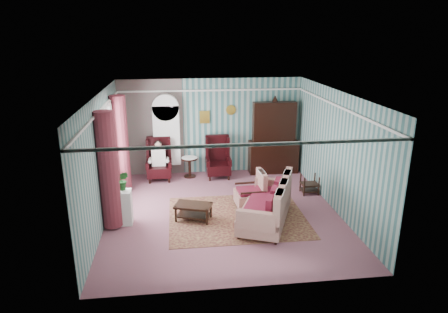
{
  "coord_description": "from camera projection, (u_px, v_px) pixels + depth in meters",
  "views": [
    {
      "loc": [
        -1.06,
        -8.81,
        4.23
      ],
      "look_at": [
        0.1,
        0.6,
        1.24
      ],
      "focal_mm": 32.0,
      "sensor_mm": 36.0,
      "label": 1
    }
  ],
  "objects": [
    {
      "name": "sofa",
      "position": [
        266.0,
        200.0,
        9.07
      ],
      "size": [
        1.71,
        2.33,
        1.11
      ],
      "primitive_type": "cube",
      "rotation": [
        0.0,
        0.0,
        1.17
      ],
      "color": "#B6A78D",
      "rests_on": "floor"
    },
    {
      "name": "rug",
      "position": [
        237.0,
        217.0,
        9.48
      ],
      "size": [
        3.2,
        2.6,
        0.01
      ],
      "primitive_type": "cube",
      "color": "#531B1F",
      "rests_on": "floor"
    },
    {
      "name": "plant_stand",
      "position": [
        120.0,
        208.0,
        9.05
      ],
      "size": [
        0.55,
        0.35,
        0.8
      ],
      "primitive_type": "cube",
      "color": "silver",
      "rests_on": "floor"
    },
    {
      "name": "seated_woman",
      "position": [
        159.0,
        161.0,
        11.69
      ],
      "size": [
        0.44,
        0.4,
        1.18
      ],
      "primitive_type": null,
      "color": "white",
      "rests_on": "floor"
    },
    {
      "name": "floral_armchair",
      "position": [
        250.0,
        188.0,
        9.85
      ],
      "size": [
        0.89,
        0.82,
        1.03
      ],
      "primitive_type": "cube",
      "rotation": [
        0.0,
        0.0,
        1.63
      ],
      "color": "#B4A48B",
      "rests_on": "floor"
    },
    {
      "name": "coffee_table",
      "position": [
        193.0,
        212.0,
        9.29
      ],
      "size": [
        0.95,
        0.72,
        0.39
      ],
      "primitive_type": "cube",
      "rotation": [
        0.0,
        0.0,
        -0.32
      ],
      "color": "black",
      "rests_on": "floor"
    },
    {
      "name": "nest_table",
      "position": [
        310.0,
        184.0,
        10.79
      ],
      "size": [
        0.45,
        0.38,
        0.54
      ],
      "primitive_type": "cube",
      "color": "black",
      "rests_on": "floor"
    },
    {
      "name": "potted_plant_a",
      "position": [
        114.0,
        185.0,
        8.78
      ],
      "size": [
        0.38,
        0.35,
        0.37
      ],
      "primitive_type": "imported",
      "rotation": [
        0.0,
        0.0,
        -0.19
      ],
      "color": "#29571B",
      "rests_on": "plant_stand"
    },
    {
      "name": "floor",
      "position": [
        223.0,
        212.0,
        9.73
      ],
      "size": [
        6.0,
        6.0,
        0.0
      ],
      "primitive_type": "plane",
      "color": "#945663",
      "rests_on": "ground"
    },
    {
      "name": "round_side_table",
      "position": [
        190.0,
        167.0,
        12.02
      ],
      "size": [
        0.5,
        0.5,
        0.6
      ],
      "primitive_type": "cylinder",
      "color": "black",
      "rests_on": "floor"
    },
    {
      "name": "room_shell",
      "position": [
        196.0,
        131.0,
        9.22
      ],
      "size": [
        5.53,
        6.02,
        2.91
      ],
      "color": "#3B6B6A",
      "rests_on": "ground"
    },
    {
      "name": "bookcase",
      "position": [
        167.0,
        140.0,
        11.93
      ],
      "size": [
        0.8,
        0.28,
        2.24
      ],
      "primitive_type": "cube",
      "color": "silver",
      "rests_on": "floor"
    },
    {
      "name": "dresser_hutch",
      "position": [
        274.0,
        135.0,
        12.17
      ],
      "size": [
        1.5,
        0.56,
        2.36
      ],
      "primitive_type": "cube",
      "color": "black",
      "rests_on": "floor"
    },
    {
      "name": "potted_plant_b",
      "position": [
        123.0,
        181.0,
        8.95
      ],
      "size": [
        0.28,
        0.24,
        0.44
      ],
      "primitive_type": "imported",
      "rotation": [
        0.0,
        0.0,
        -0.2
      ],
      "color": "#1D4D18",
      "rests_on": "plant_stand"
    },
    {
      "name": "wingback_right",
      "position": [
        218.0,
        157.0,
        11.88
      ],
      "size": [
        0.76,
        0.8,
        1.25
      ],
      "primitive_type": "cube",
      "color": "black",
      "rests_on": "floor"
    },
    {
      "name": "wingback_left",
      "position": [
        159.0,
        160.0,
        11.68
      ],
      "size": [
        0.76,
        0.8,
        1.25
      ],
      "primitive_type": "cube",
      "color": "black",
      "rests_on": "floor"
    },
    {
      "name": "potted_plant_c",
      "position": [
        113.0,
        184.0,
        8.87
      ],
      "size": [
        0.23,
        0.23,
        0.36
      ],
      "primitive_type": "imported",
      "rotation": [
        0.0,
        0.0,
        -0.19
      ],
      "color": "#29591C",
      "rests_on": "plant_stand"
    }
  ]
}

